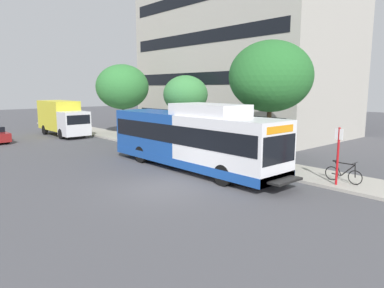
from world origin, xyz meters
TOP-DOWN VIEW (x-y plane):
  - ground_plane at (0.00, 8.00)m, footprint 120.00×120.00m
  - sidewalk_curb at (7.00, 6.00)m, footprint 3.00×56.00m
  - transit_bus at (3.53, 2.12)m, footprint 2.58×12.25m
  - bus_stop_sign_pole at (5.98, -4.98)m, footprint 0.10×0.36m
  - bicycle_parked at (6.60, -5.01)m, footprint 0.52×1.76m
  - street_tree_near_stop at (7.91, 0.20)m, footprint 4.80×4.80m
  - street_tree_mid_block at (7.66, 7.46)m, footprint 3.25×3.25m
  - street_tree_far_block at (7.71, 16.45)m, footprint 4.79×4.79m
  - box_truck_background at (3.59, 20.55)m, footprint 2.32×7.01m
  - lattice_comm_tower at (19.06, 26.07)m, footprint 1.10×1.10m

SIDE VIEW (x-z plane):
  - ground_plane at x=0.00m, z-range 0.00..0.00m
  - sidewalk_curb at x=7.00m, z-range 0.00..0.14m
  - bicycle_parked at x=6.60m, z-range 0.05..1.07m
  - bus_stop_sign_pole at x=5.98m, z-range 0.35..2.95m
  - transit_bus at x=3.53m, z-range -0.12..3.53m
  - box_truck_background at x=3.59m, z-range 0.12..3.37m
  - street_tree_mid_block at x=7.66m, z-range 1.36..6.58m
  - street_tree_far_block at x=7.71m, z-range 1.32..7.77m
  - street_tree_near_stop at x=7.91m, z-range 1.60..8.61m
  - lattice_comm_tower at x=19.06m, z-range -5.22..26.43m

